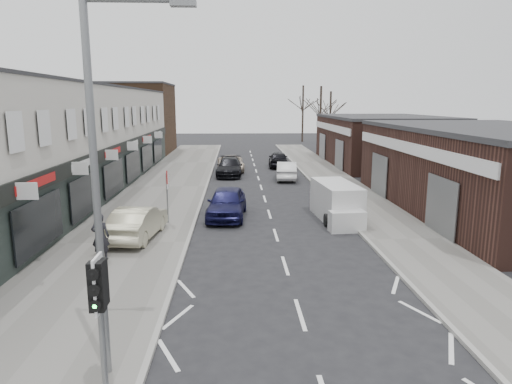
{
  "coord_description": "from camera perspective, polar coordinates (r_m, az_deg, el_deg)",
  "views": [
    {
      "loc": [
        -1.82,
        -10.13,
        6.01
      ],
      "look_at": [
        -1.04,
        7.11,
        2.6
      ],
      "focal_mm": 32.0,
      "sensor_mm": 36.0,
      "label": 1
    }
  ],
  "objects": [
    {
      "name": "parked_car_left_b",
      "position": [
        37.87,
        -3.33,
        3.13
      ],
      "size": [
        2.23,
        5.1,
        1.46
      ],
      "primitive_type": "imported",
      "rotation": [
        0.0,
        0.0,
        -0.04
      ],
      "color": "black",
      "rests_on": "ground"
    },
    {
      "name": "shop_terrace_left",
      "position": [
        31.95,
        -24.15,
        5.78
      ],
      "size": [
        8.0,
        41.0,
        7.1
      ],
      "primitive_type": "cube",
      "color": "beige",
      "rests_on": "ground"
    },
    {
      "name": "right_unit_far",
      "position": [
        46.55,
        15.43,
        6.14
      ],
      "size": [
        10.0,
        16.0,
        4.5
      ],
      "primitive_type": "cube",
      "color": "#3B211B",
      "rests_on": "ground"
    },
    {
      "name": "pedestrian",
      "position": [
        18.25,
        -18.87,
        -5.29
      ],
      "size": [
        0.7,
        0.49,
        1.81
      ],
      "primitive_type": "imported",
      "rotation": [
        0.0,
        0.0,
        3.23
      ],
      "color": "black",
      "rests_on": "pavement_left"
    },
    {
      "name": "street_lamp",
      "position": [
        9.81,
        -18.56,
        2.46
      ],
      "size": [
        2.23,
        0.22,
        8.0
      ],
      "color": "slate",
      "rests_on": "pavement_left"
    },
    {
      "name": "parked_car_right_a",
      "position": [
        36.05,
        3.85,
        2.69
      ],
      "size": [
        1.94,
        4.44,
        1.42
      ],
      "primitive_type": "imported",
      "rotation": [
        0.0,
        0.0,
        3.04
      ],
      "color": "silver",
      "rests_on": "ground"
    },
    {
      "name": "traffic_light",
      "position": [
        9.24,
        -19.01,
        -12.34
      ],
      "size": [
        0.28,
        0.6,
        3.1
      ],
      "color": "slate",
      "rests_on": "pavement_left"
    },
    {
      "name": "parked_car_left_c",
      "position": [
        40.43,
        -3.2,
        3.58
      ],
      "size": [
        2.45,
        5.0,
        1.37
      ],
      "primitive_type": "imported",
      "rotation": [
        0.0,
        0.0,
        0.04
      ],
      "color": "#BCAB97",
      "rests_on": "ground"
    },
    {
      "name": "warning_sign",
      "position": [
        22.7,
        -11.0,
        1.31
      ],
      "size": [
        0.12,
        0.8,
        2.7
      ],
      "color": "slate",
      "rests_on": "pavement_left"
    },
    {
      "name": "right_unit_near",
      "position": [
        28.31,
        27.85,
        2.24
      ],
      "size": [
        10.0,
        18.0,
        4.5
      ],
      "primitive_type": "cube",
      "color": "#3B211B",
      "rests_on": "ground"
    },
    {
      "name": "parked_car_right_b",
      "position": [
        42.93,
        2.81,
        4.11
      ],
      "size": [
        1.98,
        4.45,
        1.49
      ],
      "primitive_type": "imported",
      "rotation": [
        0.0,
        0.0,
        3.09
      ],
      "color": "black",
      "rests_on": "ground"
    },
    {
      "name": "ground",
      "position": [
        11.92,
        6.96,
        -19.18
      ],
      "size": [
        160.0,
        160.0,
        0.0
      ],
      "primitive_type": "plane",
      "color": "black",
      "rests_on": "ground"
    },
    {
      "name": "parked_car_left_a",
      "position": [
        24.09,
        -3.66,
        -1.33
      ],
      "size": [
        2.27,
        4.85,
        1.61
      ],
      "primitive_type": "imported",
      "rotation": [
        0.0,
        0.0,
        -0.08
      ],
      "color": "#13133B",
      "rests_on": "ground"
    },
    {
      "name": "white_van",
      "position": [
        23.93,
        10.08,
        -1.33
      ],
      "size": [
        2.07,
        5.02,
        1.91
      ],
      "rotation": [
        0.0,
        0.0,
        0.08
      ],
      "color": "silver",
      "rests_on": "ground"
    },
    {
      "name": "tree_far_c",
      "position": [
        71.14,
        5.8,
        6.26
      ],
      "size": [
        3.6,
        3.6,
        8.5
      ],
      "primitive_type": null,
      "color": "#382D26",
      "rests_on": "ground"
    },
    {
      "name": "pavement_right",
      "position": [
        33.55,
        10.5,
        0.76
      ],
      "size": [
        3.5,
        64.0,
        0.12
      ],
      "primitive_type": "cube",
      "color": "slate",
      "rests_on": "ground"
    },
    {
      "name": "tree_far_a",
      "position": [
        59.44,
        7.95,
        5.26
      ],
      "size": [
        3.6,
        3.6,
        8.0
      ],
      "primitive_type": null,
      "color": "#382D26",
      "rests_on": "ground"
    },
    {
      "name": "tree_far_b",
      "position": [
        65.78,
        9.15,
        5.78
      ],
      "size": [
        3.6,
        3.6,
        7.5
      ],
      "primitive_type": null,
      "color": "#382D26",
      "rests_on": "ground"
    },
    {
      "name": "sedan_on_pavement",
      "position": [
        20.68,
        -14.58,
        -3.67
      ],
      "size": [
        2.03,
        4.53,
        1.44
      ],
      "primitive_type": "imported",
      "rotation": [
        0.0,
        0.0,
        3.02
      ],
      "color": "#B3AE8F",
      "rests_on": "pavement_left"
    },
    {
      "name": "brick_block_far",
      "position": [
        56.39,
        -14.72,
        8.76
      ],
      "size": [
        8.0,
        10.0,
        8.0
      ],
      "primitive_type": "cube",
      "color": "#442D1D",
      "rests_on": "ground"
    },
    {
      "name": "pavement_left",
      "position": [
        33.05,
        -11.12,
        0.59
      ],
      "size": [
        5.5,
        64.0,
        0.12
      ],
      "primitive_type": "cube",
      "color": "slate",
      "rests_on": "ground"
    }
  ]
}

